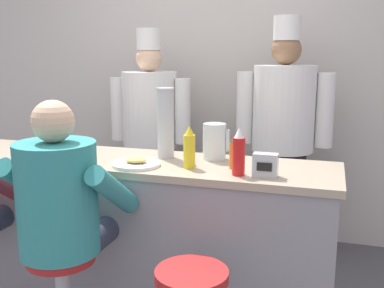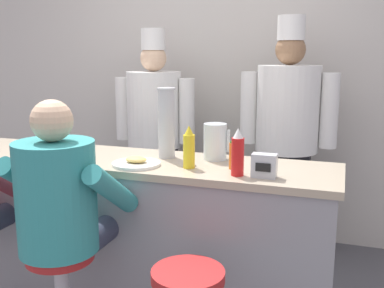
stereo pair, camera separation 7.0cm
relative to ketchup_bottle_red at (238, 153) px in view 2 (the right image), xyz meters
name	(u,v)px [view 2 (the right image)]	position (x,y,z in m)	size (l,w,h in m)	color
wall_back	(204,79)	(-0.68, 1.61, 0.27)	(10.00, 0.06, 2.70)	beige
diner_counter	(133,234)	(-0.68, 0.16, -0.59)	(2.42, 0.58, 0.96)	gray
ketchup_bottle_red	(238,153)	(0.00, 0.00, 0.00)	(0.07, 0.07, 0.25)	red
mustard_bottle_yellow	(189,148)	(-0.29, 0.07, -0.01)	(0.06, 0.06, 0.23)	yellow
hot_sauce_bottle_orange	(232,156)	(-0.06, 0.12, -0.04)	(0.03, 0.03, 0.15)	orange
water_pitcher_clear	(215,142)	(-0.21, 0.31, -0.01)	(0.16, 0.14, 0.21)	silver
breakfast_plate	(136,163)	(-0.58, 0.02, -0.10)	(0.27, 0.27, 0.05)	white
cereal_bowl	(42,156)	(-1.16, -0.04, -0.09)	(0.14, 0.14, 0.05)	#4C7FB7
coffee_mug_tan	(74,152)	(-1.00, 0.05, -0.08)	(0.14, 0.09, 0.08)	beige
cup_stack_steel	(166,123)	(-0.49, 0.26, 0.09)	(0.11, 0.11, 0.42)	#B7BABF
napkin_dispenser_chrome	(264,166)	(0.14, 0.01, -0.06)	(0.12, 0.07, 0.12)	silver
diner_seated_teal	(61,204)	(-0.80, -0.39, -0.23)	(0.59, 0.58, 1.36)	#B2B5BA
cook_in_whites_near	(155,128)	(-0.98, 1.18, -0.10)	(0.69, 0.44, 1.77)	#232328
cook_in_whites_far	(287,130)	(0.10, 1.19, -0.06)	(0.72, 0.46, 1.84)	#232328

